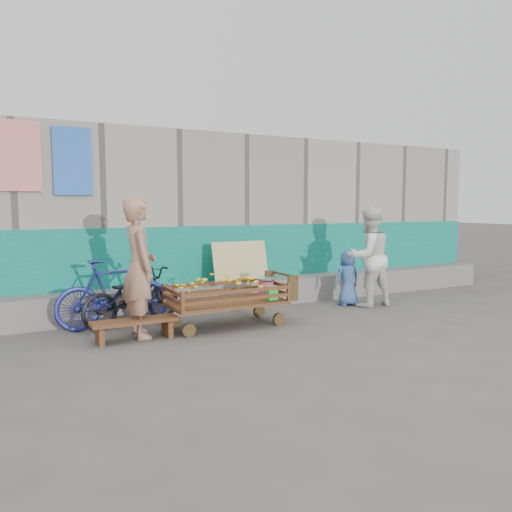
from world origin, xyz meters
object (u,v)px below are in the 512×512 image
woman (369,257)px  bicycle_dark (132,297)px  vendor_man (139,267)px  child (348,278)px  bicycle_blue (114,293)px  banana_cart (225,291)px  bench (134,325)px

woman → bicycle_dark: size_ratio=1.07×
vendor_man → child: vendor_man is taller
child → bicycle_blue: bicycle_blue is taller
banana_cart → vendor_man: vendor_man is taller
vendor_man → woman: size_ratio=1.08×
bicycle_dark → bicycle_blue: bicycle_blue is taller
woman → vendor_man: bearing=5.3°
banana_cart → woman: size_ratio=1.06×
vendor_man → woman: vendor_man is taller
woman → child: bearing=-33.7°
banana_cart → vendor_man: 1.29m
child → bicycle_dark: (-3.71, 0.30, -0.06)m
bench → vendor_man: 0.76m
bench → bicycle_dark: bearing=77.4°
bicycle_blue → vendor_man: bearing=-167.2°
child → bicycle_dark: child is taller
bicycle_dark → bicycle_blue: 0.28m
bicycle_dark → bicycle_blue: bearing=77.3°
banana_cart → bench: 1.39m
bench → child: (3.90, 0.55, 0.28)m
banana_cart → bicycle_blue: (-1.42, 0.70, -0.03)m
bench → child: 3.95m
banana_cart → bench: (-1.35, -0.13, -0.33)m
banana_cart → bicycle_dark: (-1.15, 0.72, -0.11)m
vendor_man → bicycle_dark: size_ratio=1.16×
vendor_man → bicycle_dark: bearing=-5.5°
banana_cart → vendor_man: size_ratio=0.98×
bicycle_blue → child: bearing=-98.1°
bench → woman: bearing=4.6°
banana_cart → bicycle_blue: bearing=153.9°
vendor_man → bicycle_blue: (-0.20, 0.65, -0.43)m
child → bicycle_blue: (-3.97, 0.28, 0.01)m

